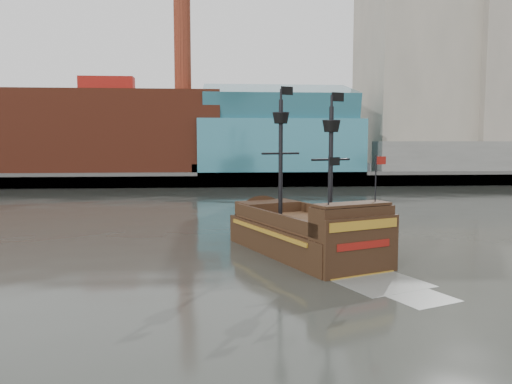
{
  "coord_description": "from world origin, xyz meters",
  "views": [
    {
      "loc": [
        -1.8,
        -24.51,
        7.82
      ],
      "look_at": [
        1.28,
        13.65,
        4.0
      ],
      "focal_mm": 35.0,
      "sensor_mm": 36.0,
      "label": 1
    }
  ],
  "objects": [
    {
      "name": "ground",
      "position": [
        0.0,
        0.0,
        0.0
      ],
      "size": [
        400.0,
        400.0,
        0.0
      ],
      "primitive_type": "plane",
      "color": "#252823",
      "rests_on": "ground"
    },
    {
      "name": "skyline",
      "position": [
        5.21,
        84.56,
        24.55
      ],
      "size": [
        149.0,
        45.0,
        62.0
      ],
      "color": "#7A5F49",
      "rests_on": "promenade_far"
    },
    {
      "name": "seawall",
      "position": [
        0.0,
        62.5,
        1.3
      ],
      "size": [
        220.0,
        1.0,
        2.6
      ],
      "primitive_type": "cube",
      "color": "#4C4C49",
      "rests_on": "ground"
    },
    {
      "name": "pirate_ship",
      "position": [
        4.36,
        9.54,
        1.15
      ],
      "size": [
        10.95,
        17.54,
        12.64
      ],
      "rotation": [
        0.0,
        0.0,
        0.38
      ],
      "color": "black",
      "rests_on": "ground"
    },
    {
      "name": "promenade_far",
      "position": [
        0.0,
        92.0,
        1.0
      ],
      "size": [
        220.0,
        60.0,
        2.0
      ],
      "primitive_type": "cube",
      "color": "slate",
      "rests_on": "ground"
    }
  ]
}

